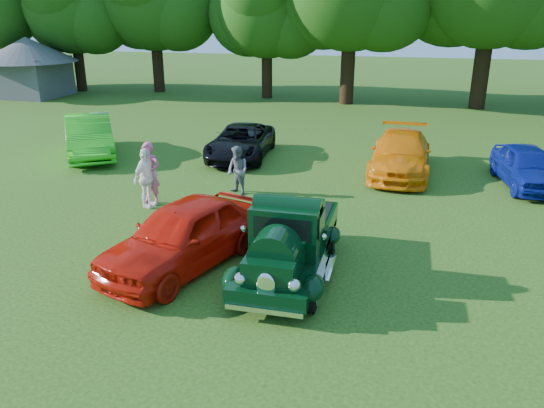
% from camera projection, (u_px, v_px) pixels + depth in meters
% --- Properties ---
extents(ground, '(120.00, 120.00, 0.00)m').
position_uv_depth(ground, '(271.00, 270.00, 12.04)').
color(ground, '#1D4610').
rests_on(ground, ground).
extents(hero_pickup, '(2.05, 4.40, 1.72)m').
position_uv_depth(hero_pickup, '(289.00, 242.00, 11.66)').
color(hero_pickup, black).
rests_on(hero_pickup, ground).
extents(red_convertible, '(3.14, 4.83, 1.53)m').
position_uv_depth(red_convertible, '(184.00, 235.00, 12.01)').
color(red_convertible, red).
rests_on(red_convertible, ground).
extents(back_car_lime, '(4.13, 4.98, 1.60)m').
position_uv_depth(back_car_lime, '(89.00, 136.00, 21.20)').
color(back_car_lime, '#2AC91A').
rests_on(back_car_lime, ground).
extents(back_car_black, '(2.46, 4.77, 1.29)m').
position_uv_depth(back_car_black, '(241.00, 142.00, 20.97)').
color(back_car_black, black).
rests_on(back_car_black, ground).
extents(back_car_orange, '(2.19, 5.06, 1.45)m').
position_uv_depth(back_car_orange, '(401.00, 154.00, 18.95)').
color(back_car_orange, orange).
rests_on(back_car_orange, ground).
extents(back_car_blue, '(2.10, 4.14, 1.35)m').
position_uv_depth(back_car_blue, '(527.00, 166.00, 17.58)').
color(back_car_blue, navy).
rests_on(back_car_blue, ground).
extents(spectator_pink, '(0.72, 0.50, 1.90)m').
position_uv_depth(spectator_pink, '(150.00, 174.00, 15.85)').
color(spectator_pink, '#E15C88').
rests_on(spectator_pink, ground).
extents(spectator_grey, '(0.96, 0.91, 1.56)m').
position_uv_depth(spectator_grey, '(238.00, 171.00, 16.75)').
color(spectator_grey, slate).
rests_on(spectator_grey, ground).
extents(spectator_white, '(0.61, 1.11, 1.79)m').
position_uv_depth(spectator_white, '(146.00, 178.00, 15.62)').
color(spectator_white, white).
rests_on(spectator_white, ground).
extents(gazebo, '(6.40, 6.40, 3.90)m').
position_uv_depth(gazebo, '(28.00, 60.00, 35.33)').
color(gazebo, '#4F4F53').
rests_on(gazebo, ground).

